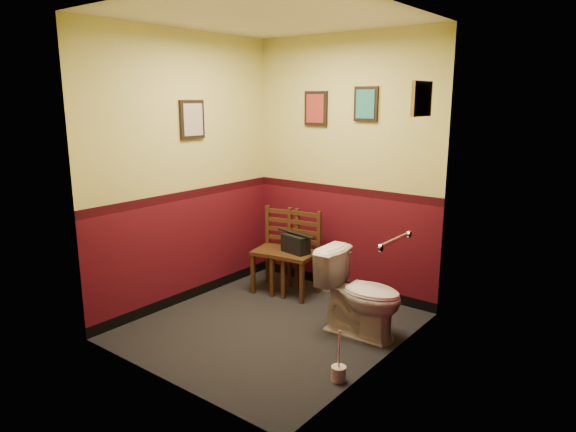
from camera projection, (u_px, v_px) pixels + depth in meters
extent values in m
cube|color=black|center=(271.00, 326.00, 4.74)|extent=(2.20, 2.40, 0.00)
cube|color=silver|center=(269.00, 16.00, 4.13)|extent=(2.20, 2.40, 0.00)
cube|color=#4B0C16|center=(344.00, 167.00, 5.36)|extent=(2.20, 0.00, 2.70)
cube|color=#4B0C16|center=(158.00, 203.00, 3.51)|extent=(2.20, 0.00, 2.70)
cube|color=#4B0C16|center=(185.00, 171.00, 5.09)|extent=(0.00, 2.40, 2.70)
cube|color=#4B0C16|center=(385.00, 196.00, 3.78)|extent=(0.00, 2.40, 2.70)
cylinder|color=silver|center=(394.00, 240.00, 4.08)|extent=(0.03, 0.50, 0.03)
cylinder|color=silver|center=(381.00, 248.00, 3.87)|extent=(0.02, 0.06, 0.06)
cylinder|color=silver|center=(409.00, 234.00, 4.26)|extent=(0.02, 0.06, 0.06)
cube|color=black|center=(316.00, 108.00, 5.42)|extent=(0.28, 0.03, 0.36)
cube|color=maroon|center=(315.00, 109.00, 5.41)|extent=(0.22, 0.01, 0.30)
cube|color=black|center=(366.00, 104.00, 5.05)|extent=(0.26, 0.03, 0.34)
cube|color=#23706B|center=(365.00, 104.00, 5.04)|extent=(0.20, 0.01, 0.28)
cube|color=black|center=(192.00, 120.00, 5.05)|extent=(0.03, 0.30, 0.38)
cube|color=tan|center=(193.00, 120.00, 5.04)|extent=(0.01, 0.24, 0.31)
cube|color=olive|center=(422.00, 99.00, 4.09)|extent=(0.03, 0.34, 0.28)
cube|color=tan|center=(420.00, 99.00, 4.10)|extent=(0.01, 0.28, 0.22)
imported|color=white|center=(361.00, 294.00, 4.50)|extent=(0.78, 0.46, 0.75)
cylinder|color=silver|center=(339.00, 373.00, 3.81)|extent=(0.11, 0.11, 0.11)
cylinder|color=silver|center=(339.00, 351.00, 3.77)|extent=(0.01, 0.01, 0.32)
cube|color=#492B15|center=(275.00, 251.00, 5.53)|extent=(0.51, 0.51, 0.04)
cube|color=#492B15|center=(253.00, 273.00, 5.49)|extent=(0.05, 0.05, 0.45)
cube|color=#492B15|center=(268.00, 264.00, 5.81)|extent=(0.05, 0.05, 0.45)
cube|color=#492B15|center=(283.00, 278.00, 5.35)|extent=(0.05, 0.05, 0.45)
cube|color=#492B15|center=(297.00, 268.00, 5.67)|extent=(0.05, 0.05, 0.45)
cube|color=#492B15|center=(268.00, 225.00, 5.71)|extent=(0.05, 0.04, 0.45)
cube|color=#492B15|center=(297.00, 229.00, 5.57)|extent=(0.05, 0.04, 0.45)
cube|color=#492B15|center=(282.00, 238.00, 5.67)|extent=(0.34, 0.10, 0.04)
cube|color=#492B15|center=(282.00, 229.00, 5.65)|extent=(0.34, 0.10, 0.04)
cube|color=#492B15|center=(282.00, 220.00, 5.63)|extent=(0.34, 0.10, 0.04)
cube|color=#492B15|center=(282.00, 212.00, 5.60)|extent=(0.34, 0.10, 0.04)
cube|color=#492B15|center=(296.00, 254.00, 5.41)|extent=(0.47, 0.47, 0.04)
cube|color=#492B15|center=(272.00, 276.00, 5.40)|extent=(0.04, 0.04, 0.45)
cube|color=#492B15|center=(290.00, 267.00, 5.70)|extent=(0.04, 0.04, 0.45)
cube|color=#492B15|center=(302.00, 283.00, 5.22)|extent=(0.04, 0.04, 0.45)
cube|color=#492B15|center=(318.00, 273.00, 5.52)|extent=(0.04, 0.04, 0.45)
cube|color=#492B15|center=(290.00, 228.00, 5.60)|extent=(0.04, 0.04, 0.45)
cube|color=#492B15|center=(319.00, 232.00, 5.42)|extent=(0.04, 0.04, 0.45)
cube|color=#492B15|center=(304.00, 241.00, 5.54)|extent=(0.34, 0.07, 0.04)
cube|color=#492B15|center=(304.00, 232.00, 5.52)|extent=(0.34, 0.07, 0.04)
cube|color=#492B15|center=(304.00, 223.00, 5.49)|extent=(0.34, 0.07, 0.04)
cube|color=#492B15|center=(304.00, 214.00, 5.47)|extent=(0.34, 0.07, 0.04)
cube|color=black|center=(296.00, 244.00, 5.38)|extent=(0.32, 0.20, 0.19)
cylinder|color=black|center=(296.00, 233.00, 5.36)|extent=(0.26, 0.07, 0.03)
cylinder|color=silver|center=(327.00, 285.00, 5.64)|extent=(0.11, 0.11, 0.10)
cylinder|color=silver|center=(337.00, 288.00, 5.56)|extent=(0.11, 0.11, 0.10)
cylinder|color=silver|center=(332.00, 278.00, 5.57)|extent=(0.11, 0.11, 0.10)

